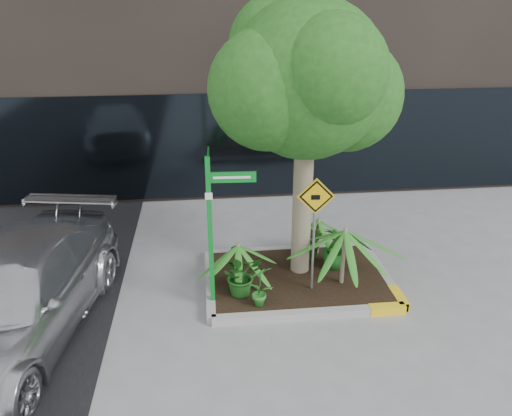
{
  "coord_description": "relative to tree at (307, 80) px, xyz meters",
  "views": [
    {
      "loc": [
        -1.4,
        -7.42,
        4.91
      ],
      "look_at": [
        -0.58,
        0.2,
        1.58
      ],
      "focal_mm": 35.0,
      "sensor_mm": 36.0,
      "label": 1
    }
  ],
  "objects": [
    {
      "name": "ground",
      "position": [
        -0.28,
        -0.55,
        -3.62
      ],
      "size": [
        80.0,
        80.0,
        0.0
      ],
      "primitive_type": "plane",
      "color": "gray",
      "rests_on": "ground"
    },
    {
      "name": "planter",
      "position": [
        -0.05,
        -0.27,
        -3.52
      ],
      "size": [
        3.35,
        2.36,
        0.15
      ],
      "color": "#9E9E99",
      "rests_on": "ground"
    },
    {
      "name": "tree",
      "position": [
        0.0,
        0.0,
        0.0
      ],
      "size": [
        3.3,
        2.93,
        4.96
      ],
      "color": "gray",
      "rests_on": "ground"
    },
    {
      "name": "palm_front",
      "position": [
        0.66,
        -0.55,
        -2.46
      ],
      "size": [
        1.22,
        1.22,
        1.36
      ],
      "color": "gray",
      "rests_on": "ground"
    },
    {
      "name": "palm_left",
      "position": [
        -1.17,
        -0.35,
        -2.73
      ],
      "size": [
        0.89,
        0.89,
        0.99
      ],
      "color": "gray",
      "rests_on": "ground"
    },
    {
      "name": "palm_back",
      "position": [
        0.46,
        0.59,
        -2.77
      ],
      "size": [
        0.84,
        0.84,
        0.93
      ],
      "color": "gray",
      "rests_on": "ground"
    },
    {
      "name": "parked_car",
      "position": [
        -4.61,
        -1.3,
        -2.9
      ],
      "size": [
        2.84,
        5.23,
        1.44
      ],
      "primitive_type": "imported",
      "rotation": [
        0.0,
        0.0,
        -0.17
      ],
      "color": "silver",
      "rests_on": "ground"
    },
    {
      "name": "shrub_a",
      "position": [
        -1.14,
        -0.72,
        -3.1
      ],
      "size": [
        0.83,
        0.83,
        0.75
      ],
      "primitive_type": "imported",
      "rotation": [
        0.0,
        0.0,
        0.28
      ],
      "color": "#1A4E16",
      "rests_on": "planter"
    },
    {
      "name": "shrub_b",
      "position": [
        0.65,
        -0.01,
        -3.06
      ],
      "size": [
        0.65,
        0.65,
        0.82
      ],
      "primitive_type": "imported",
      "rotation": [
        0.0,
        0.0,
        2.33
      ],
      "color": "#1B5C1C",
      "rests_on": "planter"
    },
    {
      "name": "shrub_c",
      "position": [
        -0.87,
        -1.1,
        -3.09
      ],
      "size": [
        0.54,
        0.54,
        0.76
      ],
      "primitive_type": "imported",
      "rotation": [
        0.0,
        0.0,
        3.63
      ],
      "color": "#277725",
      "rests_on": "planter"
    },
    {
      "name": "shrub_d",
      "position": [
        0.34,
        0.38,
        -3.13
      ],
      "size": [
        0.52,
        0.52,
        0.68
      ],
      "primitive_type": "imported",
      "rotation": [
        0.0,
        0.0,
        5.35
      ],
      "color": "#2A5C1A",
      "rests_on": "planter"
    },
    {
      "name": "street_sign_post",
      "position": [
        -1.58,
        -0.8,
        -1.98
      ],
      "size": [
        0.79,
        0.78,
        2.66
      ],
      "rotation": [
        0.0,
        0.0,
        -0.04
      ],
      "color": "#0C8525",
      "rests_on": "ground"
    },
    {
      "name": "cattle_sign",
      "position": [
        0.09,
        -0.65,
        -2.1
      ],
      "size": [
        0.63,
        0.15,
        2.03
      ],
      "rotation": [
        0.0,
        0.0,
        -0.07
      ],
      "color": "slate",
      "rests_on": "ground"
    }
  ]
}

